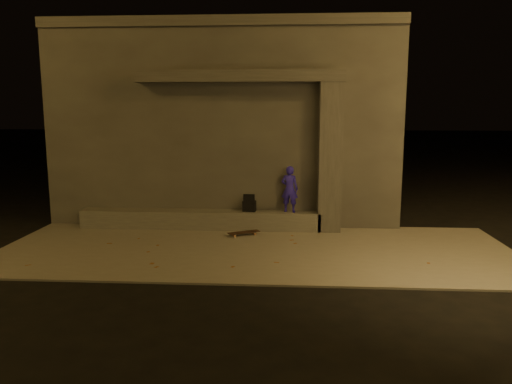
# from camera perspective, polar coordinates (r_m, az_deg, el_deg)

# --- Properties ---
(ground) EXTENTS (120.00, 120.00, 0.00)m
(ground) POSITION_cam_1_polar(r_m,az_deg,el_deg) (8.94, -0.97, -10.27)
(ground) COLOR black
(ground) RESTS_ON ground
(sidewalk) EXTENTS (11.00, 4.40, 0.04)m
(sidewalk) POSITION_cam_1_polar(r_m,az_deg,el_deg) (10.83, -0.09, -6.58)
(sidewalk) COLOR slate
(sidewalk) RESTS_ON ground
(building) EXTENTS (9.00, 5.10, 5.22)m
(building) POSITION_cam_1_polar(r_m,az_deg,el_deg) (14.97, -2.79, 7.96)
(building) COLOR #3B3836
(building) RESTS_ON ground
(ledge) EXTENTS (6.00, 0.55, 0.45)m
(ledge) POSITION_cam_1_polar(r_m,az_deg,el_deg) (12.63, -6.37, -3.13)
(ledge) COLOR #4D4B45
(ledge) RESTS_ON sidewalk
(column) EXTENTS (0.55, 0.55, 3.60)m
(column) POSITION_cam_1_polar(r_m,az_deg,el_deg) (12.23, 8.45, 3.88)
(column) COLOR #3B3836
(column) RESTS_ON sidewalk
(canopy) EXTENTS (5.00, 0.70, 0.28)m
(canopy) POSITION_cam_1_polar(r_m,az_deg,el_deg) (12.26, -1.91, 13.08)
(canopy) COLOR #3B3836
(canopy) RESTS_ON column
(skateboarder) EXTENTS (0.47, 0.36, 1.15)m
(skateboarder) POSITION_cam_1_polar(r_m,az_deg,el_deg) (12.29, 3.86, 0.34)
(skateboarder) COLOR #271BB0
(skateboarder) RESTS_ON ledge
(backpack) EXTENTS (0.34, 0.24, 0.45)m
(backpack) POSITION_cam_1_polar(r_m,az_deg,el_deg) (12.40, -0.77, -1.52)
(backpack) COLOR black
(backpack) RESTS_ON ledge
(skateboard) EXTENTS (0.77, 0.54, 0.09)m
(skateboard) POSITION_cam_1_polar(r_m,az_deg,el_deg) (11.89, -1.40, -4.65)
(skateboard) COLOR black
(skateboard) RESTS_ON sidewalk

